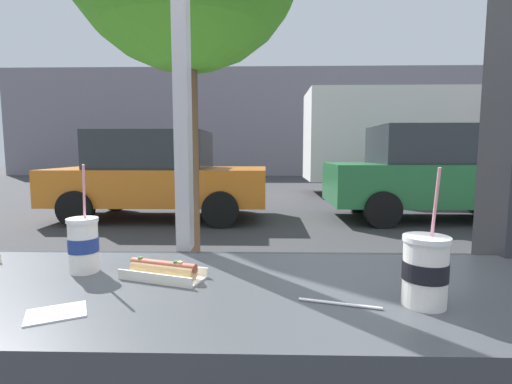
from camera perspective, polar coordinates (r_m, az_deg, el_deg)
ground_plane at (r=9.36m, az=-0.36°, el=-1.92°), size 60.00×60.00×0.00m
sidewalk_strip at (r=3.14m, az=-4.23°, el=-17.48°), size 16.00×2.80×0.13m
building_facade_far at (r=20.94m, az=0.65°, el=10.49°), size 28.00×1.20×5.77m
soda_cup_left at (r=1.22m, az=-24.75°, el=-7.19°), size 0.09×0.09×0.32m
soda_cup_right at (r=0.96m, az=24.31°, el=-10.71°), size 0.10×0.10×0.32m
hotdog_tray_near at (r=1.11m, az=-13.90°, el=-11.48°), size 0.25×0.16×0.05m
loose_straw at (r=0.93m, az=12.57°, el=-16.23°), size 0.18×0.06×0.01m
napkin_wrapper at (r=0.97m, az=-28.08°, el=-15.95°), size 0.15×0.14×0.00m
parked_car_orange at (r=7.62m, az=-14.58°, el=2.55°), size 4.11×1.99×1.71m
parked_car_green at (r=8.02m, az=25.55°, el=2.61°), size 4.13×1.91×1.81m
box_truck at (r=12.63m, az=23.60°, el=7.38°), size 7.28×2.44×3.14m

